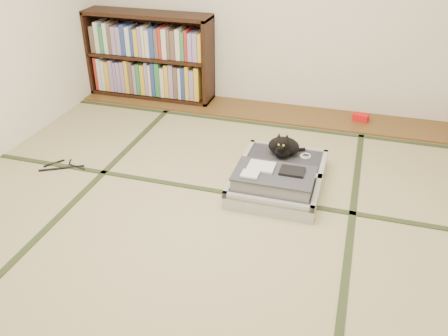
# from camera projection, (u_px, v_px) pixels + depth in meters

# --- Properties ---
(floor) EXTENTS (4.50, 4.50, 0.00)m
(floor) POSITION_uv_depth(u_px,v_px,m) (203.00, 222.00, 3.32)
(floor) COLOR tan
(floor) RESTS_ON ground
(wood_strip) EXTENTS (4.00, 0.50, 0.02)m
(wood_strip) POSITION_uv_depth(u_px,v_px,m) (265.00, 111.00, 4.97)
(wood_strip) COLOR brown
(wood_strip) RESTS_ON ground
(red_item) EXTENTS (0.17, 0.12, 0.07)m
(red_item) POSITION_uv_depth(u_px,v_px,m) (361.00, 117.00, 4.73)
(red_item) COLOR red
(red_item) RESTS_ON wood_strip
(room_shell) EXTENTS (4.50, 4.50, 4.50)m
(room_shell) POSITION_uv_depth(u_px,v_px,m) (197.00, 6.00, 2.58)
(room_shell) COLOR white
(room_shell) RESTS_ON ground
(tatami_borders) EXTENTS (4.00, 4.50, 0.01)m
(tatami_borders) POSITION_uv_depth(u_px,v_px,m) (223.00, 185.00, 3.73)
(tatami_borders) COLOR #2D381E
(tatami_borders) RESTS_ON ground
(bookcase) EXTENTS (1.39, 0.32, 0.92)m
(bookcase) POSITION_uv_depth(u_px,v_px,m) (149.00, 58.00, 5.13)
(bookcase) COLOR black
(bookcase) RESTS_ON wood_strip
(suitcase) EXTENTS (0.66, 0.88, 0.26)m
(suitcase) POSITION_uv_depth(u_px,v_px,m) (278.00, 178.00, 3.65)
(suitcase) COLOR #A0A1A4
(suitcase) RESTS_ON floor
(cat) EXTENTS (0.29, 0.30, 0.24)m
(cat) POSITION_uv_depth(u_px,v_px,m) (284.00, 147.00, 3.84)
(cat) COLOR black
(cat) RESTS_ON suitcase
(cable_coil) EXTENTS (0.09, 0.09, 0.02)m
(cable_coil) POSITION_uv_depth(u_px,v_px,m) (306.00, 156.00, 3.87)
(cable_coil) COLOR white
(cable_coil) RESTS_ON suitcase
(hanger) EXTENTS (0.37, 0.26, 0.01)m
(hanger) POSITION_uv_depth(u_px,v_px,m) (64.00, 167.00, 3.97)
(hanger) COLOR black
(hanger) RESTS_ON floor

